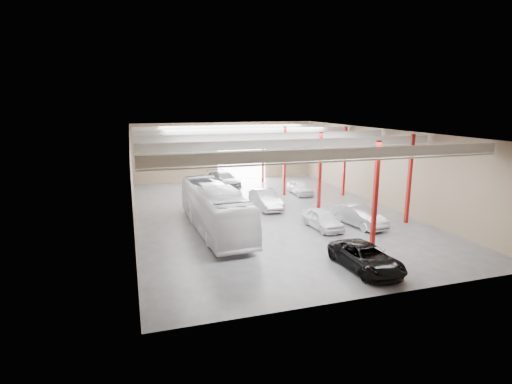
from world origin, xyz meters
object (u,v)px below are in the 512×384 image
car_row_a (323,219)px  car_right_near (359,216)px  black_sedan (366,257)px  car_right_far (300,187)px  car_row_b (266,199)px  coach_bus (215,209)px  car_row_c (224,179)px

car_row_a → car_right_near: 3.01m
car_row_a → car_right_near: (3.00, -0.26, 0.07)m
black_sedan → car_right_far: size_ratio=1.25×
car_row_b → car_right_far: 6.83m
car_row_a → car_right_far: bearing=71.6°
coach_bus → car_row_c: (4.17, 15.48, -0.86)m
car_right_near → car_right_far: bearing=79.6°
car_row_a → car_row_b: size_ratio=0.85×
black_sedan → car_row_c: 25.13m
car_row_c → car_right_near: (6.66, -17.62, -0.03)m
coach_bus → car_right_near: (10.83, -2.15, -0.90)m
car_right_near → car_right_far: car_right_near is taller
black_sedan → car_row_a: bearing=78.8°
black_sedan → car_row_c: size_ratio=0.90×
car_right_near → car_row_a: bearing=164.8°
black_sedan → car_row_a: 7.71m
coach_bus → car_row_a: 8.11m
black_sedan → car_row_a: car_row_a is taller
coach_bus → car_right_near: size_ratio=2.52×
black_sedan → car_right_far: 19.30m
car_row_b → car_row_c: bearing=97.0°
car_row_b → car_right_far: size_ratio=1.22×
car_right_near → car_row_c: bearing=100.4°
coach_bus → car_row_a: bearing=-16.2°
car_row_b → car_row_c: 10.60m
coach_bus → car_right_near: 11.08m
black_sedan → car_right_near: car_right_near is taller
car_row_b → car_right_near: (5.22, -7.12, -0.03)m
car_row_b → car_row_a: bearing=-72.9°
coach_bus → car_row_b: (5.61, 4.98, -0.86)m
car_right_near → car_row_b: bearing=116.0°
coach_bus → car_row_c: size_ratio=2.12×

